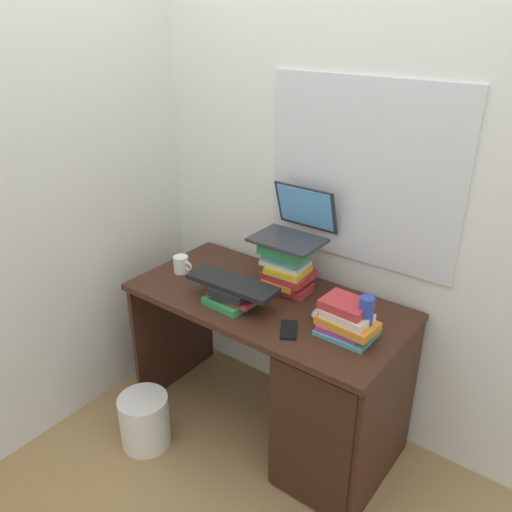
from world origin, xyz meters
TOP-DOWN VIEW (x-y plane):
  - ground_plane at (0.00, 0.00)m, footprint 6.00×6.00m
  - wall_back at (0.00, 0.36)m, footprint 6.00×0.06m
  - wall_left at (-0.88, 0.00)m, footprint 0.05×6.00m
  - desk at (0.32, -0.02)m, footprint 1.27×0.62m
  - book_stack_tall at (0.02, 0.12)m, footprint 0.24×0.20m
  - book_stack_keyboard_riser at (-0.10, -0.13)m, footprint 0.23×0.19m
  - book_stack_side at (0.42, -0.04)m, footprint 0.24×0.19m
  - laptop at (0.02, 0.19)m, footprint 0.31×0.29m
  - keyboard at (-0.10, -0.12)m, footprint 0.42×0.15m
  - computer_mouse at (0.27, 0.01)m, footprint 0.06×0.10m
  - mug at (-0.49, -0.05)m, footprint 0.11×0.07m
  - water_bottle at (0.50, -0.03)m, footprint 0.06×0.06m
  - cell_phone at (0.23, -0.16)m, footprint 0.13×0.15m
  - wastebasket at (-0.40, -0.45)m, footprint 0.24×0.24m

SIDE VIEW (x-z plane):
  - ground_plane at x=0.00m, z-range 0.00..0.00m
  - wastebasket at x=-0.40m, z-range 0.00..0.27m
  - desk at x=0.32m, z-range 0.03..0.78m
  - cell_phone at x=0.23m, z-range 0.74..0.75m
  - computer_mouse at x=0.27m, z-range 0.74..0.78m
  - book_stack_keyboard_riser at x=-0.10m, z-range 0.74..0.83m
  - mug at x=-0.49m, z-range 0.74..0.83m
  - book_stack_side at x=0.42m, z-range 0.74..0.88m
  - water_bottle at x=0.50m, z-range 0.74..0.94m
  - keyboard at x=-0.10m, z-range 0.83..0.85m
  - book_stack_tall at x=0.02m, z-range 0.74..0.98m
  - laptop at x=0.02m, z-range 0.93..1.15m
  - wall_back at x=0.00m, z-range 0.00..2.60m
  - wall_left at x=-0.88m, z-range 0.00..2.60m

